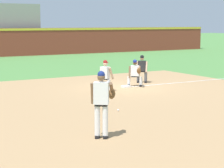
{
  "coord_description": "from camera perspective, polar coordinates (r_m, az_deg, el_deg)",
  "views": [
    {
      "loc": [
        -11.16,
        -17.83,
        3.15
      ],
      "look_at": [
        -3.91,
        -5.36,
        1.11
      ],
      "focal_mm": 70.0,
      "sensor_mm": 36.0,
      "label": 1
    }
  ],
  "objects": [
    {
      "name": "pitcher",
      "position": [
        11.83,
        -1.32,
        -2.13
      ],
      "size": [
        0.84,
        0.55,
        1.86
      ],
      "color": "black",
      "rests_on": "ground"
    },
    {
      "name": "infield_dirt_patch",
      "position": [
        16.61,
        0.67,
        -2.85
      ],
      "size": [
        18.0,
        18.0,
        0.01
      ],
      "primitive_type": "cube",
      "color": "tan",
      "rests_on": "ground"
    },
    {
      "name": "umpire",
      "position": [
        22.86,
        3.94,
        2.13
      ],
      "size": [
        0.68,
        0.66,
        1.46
      ],
      "color": "black",
      "rests_on": "ground"
    },
    {
      "name": "baseball",
      "position": [
        15.62,
        0.82,
        -3.44
      ],
      "size": [
        0.07,
        0.07,
        0.07
      ],
      "primitive_type": "sphere",
      "color": "white",
      "rests_on": "ground"
    },
    {
      "name": "baserunner",
      "position": [
        19.81,
        -0.88,
        1.23
      ],
      "size": [
        0.59,
        0.67,
        1.46
      ],
      "color": "black",
      "rests_on": "ground"
    },
    {
      "name": "first_baseman",
      "position": [
        21.49,
        3.04,
        1.6
      ],
      "size": [
        0.72,
        1.09,
        1.34
      ],
      "color": "black",
      "rests_on": "ground"
    },
    {
      "name": "first_base_bag",
      "position": [
        21.26,
        1.84,
        -0.33
      ],
      "size": [
        0.38,
        0.38,
        0.09
      ],
      "primitive_type": "cube",
      "color": "white",
      "rests_on": "ground"
    },
    {
      "name": "foul_line_stripe",
      "position": [
        25.22,
        14.28,
        0.66
      ],
      "size": [
        12.81,
        0.1,
        0.0
      ],
      "primitive_type": "cube",
      "color": "white",
      "rests_on": "ground"
    },
    {
      "name": "ground_plane",
      "position": [
        21.27,
        1.84,
        -0.45
      ],
      "size": [
        160.0,
        160.0,
        0.0
      ],
      "primitive_type": "plane",
      "color": "#518942"
    }
  ]
}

